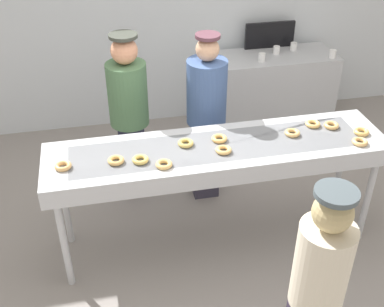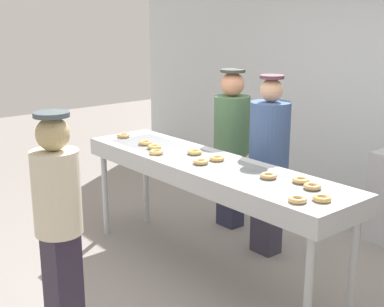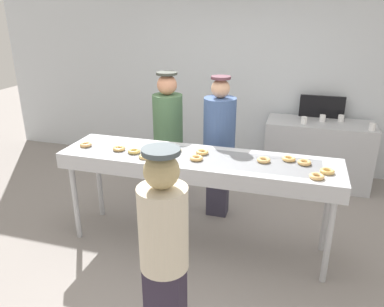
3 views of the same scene
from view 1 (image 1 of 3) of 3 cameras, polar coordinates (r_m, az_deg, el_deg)
The scene contains 23 objects.
ground_plane at distance 4.40m, azimuth 2.75°, elevation -9.99°, with size 16.00×16.00×0.00m, color gray.
fryer_conveyor at distance 3.84m, azimuth 3.11°, elevation -0.12°, with size 2.71×0.66×0.99m.
glazed_donut_0 at distance 3.63m, azimuth -8.94°, elevation -0.81°, with size 0.12×0.12×0.03m, color #ECB564.
glazed_donut_1 at distance 3.55m, azimuth -3.32°, elevation -1.28°, with size 0.12×0.12×0.03m, color #E9B767.
glazed_donut_2 at distance 3.61m, azimuth -6.09°, elevation -0.72°, with size 0.12×0.12×0.03m, color #DFBB5D.
glazed_donut_3 at distance 3.79m, azimuth -0.74°, elevation 1.23°, with size 0.12×0.12×0.03m, color #DCB95D.
glazed_donut_4 at distance 3.85m, azimuth 3.25°, elevation 1.76°, with size 0.12×0.12×0.03m, color #ECB461.
glazed_donut_5 at distance 3.71m, azimuth 3.74°, elevation 0.42°, with size 0.12×0.12×0.03m, color #EDB566.
glazed_donut_6 at distance 4.03m, azimuth 19.17°, elevation 1.30°, with size 0.12×0.12×0.03m, color #EAB46D.
glazed_donut_7 at distance 4.19m, azimuth 16.10°, elevation 3.20°, with size 0.12×0.12×0.03m, color #E0AD66.
glazed_donut_8 at distance 4.17m, azimuth 14.04°, elevation 3.39°, with size 0.12×0.12×0.03m, color #EFB766.
glazed_donut_9 at distance 3.65m, azimuth -14.94°, elevation -1.43°, with size 0.12×0.12×0.03m, color #E2AA64.
glazed_donut_10 at distance 4.00m, azimuth 11.74°, elevation 2.39°, with size 0.12×0.12×0.03m, color #E4B068.
glazed_donut_11 at distance 4.17m, azimuth 19.34°, elevation 2.42°, with size 0.12×0.12×0.03m, color #E3B15C.
worker_baker at distance 4.39m, azimuth 1.71°, elevation 5.18°, with size 0.36×0.36×1.65m.
worker_assistant at distance 4.47m, azimuth -7.46°, elevation 5.36°, with size 0.36×0.36×1.63m.
customer_waiting at distance 2.90m, azimuth 14.41°, elevation -15.55°, with size 0.30×0.30×1.59m.
prep_counter at distance 5.98m, azimuth 9.46°, elevation 7.38°, with size 1.41×0.61×0.89m, color #B7BABF.
paper_cup_0 at distance 5.83m, azimuth 9.92°, elevation 11.92°, with size 0.08×0.08×0.09m, color white.
paper_cup_1 at distance 5.97m, azimuth 11.88°, elevation 12.23°, with size 0.08×0.08×0.09m, color white.
paper_cup_2 at distance 5.59m, azimuth 8.22°, elevation 11.17°, with size 0.08×0.08×0.09m, color white.
paper_cup_3 at distance 5.86m, azimuth 16.22°, elevation 11.21°, with size 0.08×0.08×0.09m, color white.
menu_display at distance 5.97m, azimuth 9.14°, elevation 13.62°, with size 0.60×0.04×0.31m, color black.
Camera 1 is at (-0.87, -3.08, 3.01)m, focal length 45.29 mm.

